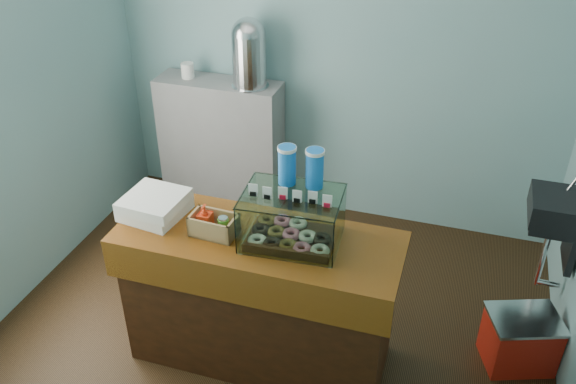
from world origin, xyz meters
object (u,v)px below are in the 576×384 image
(counter, at_px, (260,298))
(display_case, at_px, (293,212))
(coffee_urn, at_px, (249,51))
(red_cooler, at_px, (520,340))

(counter, height_order, display_case, display_case)
(counter, distance_m, coffee_urn, 1.91)
(counter, xyz_separation_m, coffee_urn, (-0.62, 1.56, 0.92))
(display_case, bearing_deg, coffee_urn, 114.53)
(coffee_urn, bearing_deg, counter, -68.22)
(red_cooler, bearing_deg, display_case, 175.08)
(counter, bearing_deg, coffee_urn, 111.78)
(display_case, distance_m, red_cooler, 1.63)
(counter, height_order, red_cooler, counter)
(display_case, xyz_separation_m, coffee_urn, (-0.81, 1.50, 0.31))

